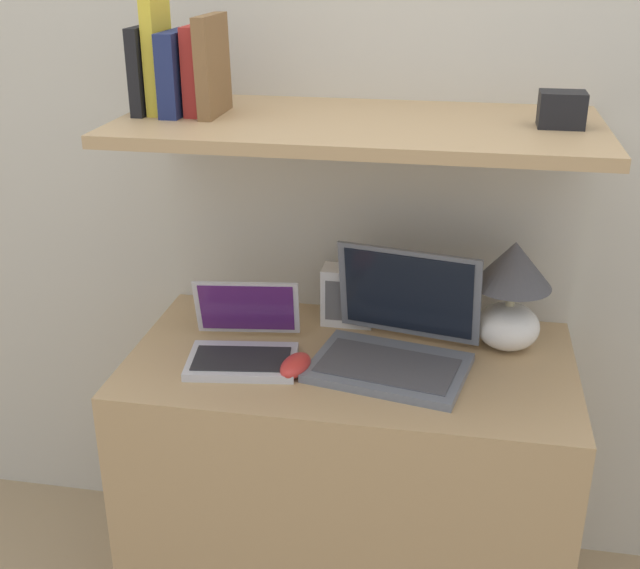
# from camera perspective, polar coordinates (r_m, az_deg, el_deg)

# --- Properties ---
(wall_back) EXTENTS (6.00, 0.05, 2.40)m
(wall_back) POSITION_cam_1_polar(r_m,az_deg,el_deg) (2.14, 3.76, 9.52)
(wall_back) COLOR beige
(wall_back) RESTS_ON ground_plane
(desk) EXTENTS (1.08, 0.58, 0.77)m
(desk) POSITION_cam_1_polar(r_m,az_deg,el_deg) (2.17, 2.03, -14.22)
(desk) COLOR tan
(desk) RESTS_ON ground_plane
(back_riser) EXTENTS (1.08, 0.04, 1.31)m
(back_riser) POSITION_cam_1_polar(r_m,az_deg,el_deg) (2.29, 3.27, -4.13)
(back_riser) COLOR beige
(back_riser) RESTS_ON ground_plane
(shelf) EXTENTS (1.08, 0.53, 0.03)m
(shelf) POSITION_cam_1_polar(r_m,az_deg,el_deg) (1.83, 2.77, 11.20)
(shelf) COLOR tan
(shelf) RESTS_ON back_riser
(table_lamp) EXTENTS (0.19, 0.19, 0.28)m
(table_lamp) POSITION_cam_1_polar(r_m,az_deg,el_deg) (2.00, 13.45, -0.38)
(table_lamp) COLOR white
(table_lamp) RESTS_ON desk
(laptop_large) EXTENTS (0.41, 0.37, 0.26)m
(laptop_large) POSITION_cam_1_polar(r_m,az_deg,el_deg) (1.92, 5.38, -4.12)
(laptop_large) COLOR slate
(laptop_large) RESTS_ON desk
(laptop_small) EXTENTS (0.29, 0.27, 0.18)m
(laptop_small) POSITION_cam_1_polar(r_m,az_deg,el_deg) (1.95, -5.44, -4.19)
(laptop_small) COLOR silver
(laptop_small) RESTS_ON desk
(computer_mouse) EXTENTS (0.08, 0.12, 0.04)m
(computer_mouse) POSITION_cam_1_polar(r_m,az_deg,el_deg) (1.88, -1.76, -5.78)
(computer_mouse) COLOR red
(computer_mouse) RESTS_ON desk
(router_box) EXTENTS (0.13, 0.08, 0.16)m
(router_box) POSITION_cam_1_polar(r_m,az_deg,el_deg) (2.10, 2.00, -0.80)
(router_box) COLOR white
(router_box) RESTS_ON desk
(book_black) EXTENTS (0.03, 0.15, 0.19)m
(book_black) POSITION_cam_1_polar(r_m,az_deg,el_deg) (1.94, -12.31, 14.70)
(book_black) COLOR black
(book_black) RESTS_ON shelf
(book_yellow) EXTENTS (0.03, 0.12, 0.25)m
(book_yellow) POSITION_cam_1_polar(r_m,az_deg,el_deg) (1.93, -11.45, 15.63)
(book_yellow) COLOR gold
(book_yellow) RESTS_ON shelf
(book_navy) EXTENTS (0.04, 0.17, 0.18)m
(book_navy) POSITION_cam_1_polar(r_m,az_deg,el_deg) (1.91, -10.09, 14.61)
(book_navy) COLOR navy
(book_navy) RESTS_ON shelf
(book_red) EXTENTS (0.03, 0.12, 0.20)m
(book_red) POSITION_cam_1_polar(r_m,az_deg,el_deg) (1.90, -8.77, 14.81)
(book_red) COLOR #A82823
(book_red) RESTS_ON shelf
(book_brown) EXTENTS (0.04, 0.17, 0.22)m
(book_brown) POSITION_cam_1_polar(r_m,az_deg,el_deg) (1.88, -7.65, 15.17)
(book_brown) COLOR brown
(book_brown) RESTS_ON shelf
(shelf_gadget) EXTENTS (0.10, 0.08, 0.08)m
(shelf_gadget) POSITION_cam_1_polar(r_m,az_deg,el_deg) (1.82, 16.81, 11.83)
(shelf_gadget) COLOR black
(shelf_gadget) RESTS_ON shelf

